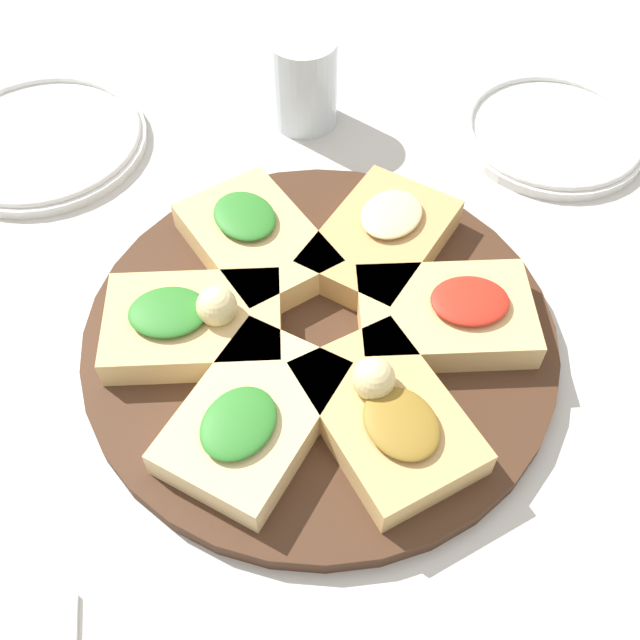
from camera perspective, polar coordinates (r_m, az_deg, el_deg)
The scene contains 11 objects.
ground_plane at distance 0.63m, azimuth 0.00°, elevation -1.65°, with size 3.00×3.00×0.00m, color beige.
serving_board at distance 0.62m, azimuth 0.00°, elevation -1.21°, with size 0.39×0.39×0.02m, color #422819.
focaccia_slice_0 at distance 0.66m, azimuth 4.70°, elevation 6.18°, with size 0.16×0.16×0.04m.
focaccia_slice_1 at distance 0.66m, azimuth -4.95°, elevation 6.07°, with size 0.14×0.16×0.04m.
focaccia_slice_2 at distance 0.60m, azimuth -9.59°, elevation -0.19°, with size 0.15×0.11×0.05m.
focaccia_slice_3 at distance 0.55m, azimuth -5.18°, elevation -7.39°, with size 0.16×0.17×0.04m.
focaccia_slice_4 at distance 0.55m, azimuth 5.08°, elevation -7.16°, with size 0.13×0.16×0.05m.
focaccia_slice_5 at distance 0.61m, azimuth 9.65°, elevation 0.43°, with size 0.15×0.11×0.04m.
plate_left at distance 0.84m, azimuth -20.41°, elevation 12.72°, with size 0.21×0.21×0.02m.
plate_right at distance 0.83m, azimuth 17.32°, elevation 13.50°, with size 0.19×0.19×0.02m.
water_glass at distance 0.80m, azimuth -1.24°, elevation 17.70°, with size 0.07×0.07×0.09m, color silver.
Camera 1 is at (-0.08, -0.35, 0.51)m, focal length 42.00 mm.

